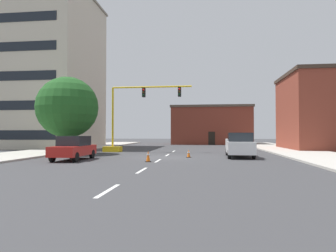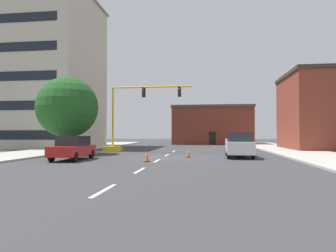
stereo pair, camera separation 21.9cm
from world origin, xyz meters
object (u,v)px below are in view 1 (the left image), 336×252
(traffic_signal_gantry, at_px, (124,130))
(tree_left_near, at_px, (68,107))
(traffic_cone_roadside_a, at_px, (148,156))
(traffic_cone_roadside_b, at_px, (189,154))
(sedan_red_near_left, at_px, (74,148))
(pickup_truck_white, at_px, (239,145))

(traffic_signal_gantry, bearing_deg, tree_left_near, -138.41)
(traffic_cone_roadside_a, relative_size, traffic_cone_roadside_b, 1.23)
(sedan_red_near_left, height_order, traffic_cone_roadside_b, sedan_red_near_left)
(tree_left_near, xyz_separation_m, pickup_truck_white, (15.54, -1.76, -3.39))
(traffic_cone_roadside_b, bearing_deg, traffic_signal_gantry, 137.89)
(tree_left_near, xyz_separation_m, sedan_red_near_left, (3.29, -5.82, -3.48))
(sedan_red_near_left, xyz_separation_m, traffic_cone_roadside_b, (8.17, 3.24, -0.58))
(traffic_signal_gantry, height_order, pickup_truck_white, traffic_signal_gantry)
(traffic_signal_gantry, bearing_deg, pickup_truck_white, -26.64)
(pickup_truck_white, bearing_deg, traffic_signal_gantry, 153.36)
(tree_left_near, relative_size, sedan_red_near_left, 1.59)
(traffic_signal_gantry, bearing_deg, traffic_cone_roadside_b, -42.11)
(pickup_truck_white, xyz_separation_m, sedan_red_near_left, (-12.25, -4.06, -0.09))
(traffic_signal_gantry, distance_m, pickup_truck_white, 12.59)
(pickup_truck_white, relative_size, traffic_cone_roadside_a, 7.01)
(sedan_red_near_left, xyz_separation_m, traffic_cone_roadside_a, (5.63, -0.74, -0.50))
(sedan_red_near_left, bearing_deg, pickup_truck_white, 18.35)
(tree_left_near, bearing_deg, traffic_cone_roadside_b, -12.68)
(traffic_cone_roadside_a, bearing_deg, pickup_truck_white, 35.99)
(pickup_truck_white, bearing_deg, sedan_red_near_left, -161.65)
(pickup_truck_white, height_order, traffic_cone_roadside_a, pickup_truck_white)
(pickup_truck_white, xyz_separation_m, traffic_cone_roadside_a, (-6.62, -4.81, -0.59))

